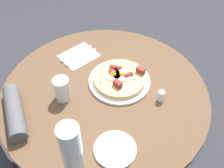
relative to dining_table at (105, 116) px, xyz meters
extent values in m
cylinder|color=brown|center=(0.00, 0.00, 0.16)|extent=(0.92, 0.92, 0.03)
cylinder|color=#333338|center=(0.00, 0.00, -0.21)|extent=(0.11, 0.11, 0.72)
cylinder|color=#333338|center=(0.00, 0.00, -0.56)|extent=(0.41, 0.41, 0.02)
cylinder|color=#4C4C51|center=(0.22, 0.31, 0.21)|extent=(0.25, 0.21, 0.07)
cylinder|color=white|center=(-0.02, -0.09, 0.18)|extent=(0.28, 0.28, 0.01)
cylinder|color=tan|center=(-0.02, -0.09, 0.20)|extent=(0.24, 0.24, 0.02)
cylinder|color=white|center=(0.01, -0.08, 0.21)|extent=(0.07, 0.07, 0.01)
sphere|color=yellow|center=(0.01, -0.08, 0.22)|extent=(0.03, 0.03, 0.03)
cylinder|color=white|center=(-0.02, -0.10, 0.21)|extent=(0.08, 0.08, 0.01)
sphere|color=yellow|center=(-0.02, -0.10, 0.22)|extent=(0.03, 0.03, 0.03)
cube|color=maroon|center=(-0.04, -0.04, 0.23)|extent=(0.04, 0.03, 0.03)
cube|color=maroon|center=(0.01, -0.13, 0.22)|extent=(0.02, 0.03, 0.02)
cube|color=maroon|center=(0.02, -0.09, 0.22)|extent=(0.03, 0.02, 0.02)
cube|color=maroon|center=(-0.06, -0.12, 0.22)|extent=(0.02, 0.03, 0.02)
cube|color=maroon|center=(0.03, -0.11, 0.22)|extent=(0.03, 0.02, 0.02)
cube|color=maroon|center=(-0.05, -0.11, 0.22)|extent=(0.02, 0.03, 0.02)
cube|color=maroon|center=(-0.09, -0.17, 0.23)|extent=(0.04, 0.03, 0.03)
cube|color=#387F2D|center=(-0.03, -0.09, 0.21)|extent=(0.01, 0.01, 0.00)
cube|color=#387F2D|center=(-0.02, -0.15, 0.21)|extent=(0.00, 0.01, 0.00)
cube|color=#387F2D|center=(0.03, -0.01, 0.21)|extent=(0.01, 0.01, 0.00)
cube|color=#387F2D|center=(-0.08, -0.11, 0.21)|extent=(0.01, 0.01, 0.00)
cube|color=#387F2D|center=(-0.06, -0.06, 0.21)|extent=(0.01, 0.01, 0.00)
cylinder|color=white|center=(-0.20, 0.21, 0.18)|extent=(0.16, 0.16, 0.01)
cube|color=white|center=(0.24, -0.12, 0.18)|extent=(0.18, 0.20, 0.00)
cube|color=silver|center=(0.26, -0.13, 0.18)|extent=(0.06, 0.18, 0.00)
cube|color=silver|center=(0.22, -0.12, 0.18)|extent=(0.06, 0.18, 0.00)
cylinder|color=silver|center=(0.13, 0.12, 0.23)|extent=(0.07, 0.07, 0.11)
cylinder|color=silver|center=(-0.12, 0.35, 0.30)|extent=(0.07, 0.07, 0.25)
cylinder|color=white|center=(-0.22, -0.10, 0.20)|extent=(0.03, 0.03, 0.05)
camera|label=1|loc=(-0.48, 0.65, 1.10)|focal=44.42mm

